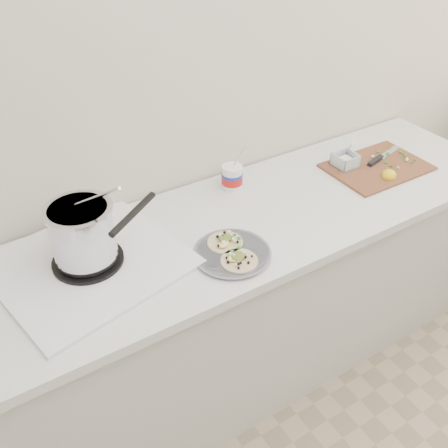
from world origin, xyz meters
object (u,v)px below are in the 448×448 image
stove (85,244)px  taco_plate (232,251)px  cutboard (375,164)px  tub (233,175)px

stove → taco_plate: stove is taller
stove → cutboard: stove is taller
tub → cutboard: bearing=-17.0°
cutboard → stove: bearing=178.7°
stove → taco_plate: size_ratio=2.51×
tub → stove: bearing=-167.3°
tub → cutboard: (0.62, -0.19, -0.05)m
tub → taco_plate: bearing=-123.1°
stove → cutboard: (1.30, -0.04, -0.08)m
stove → tub: (0.67, 0.15, -0.03)m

